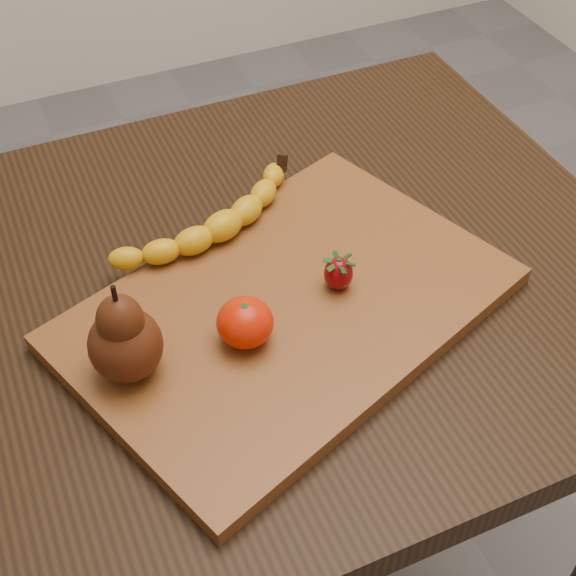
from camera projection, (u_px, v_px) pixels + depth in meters
name	position (u px, v px, depth m)	size (l,w,h in m)	color
table	(211.00, 349.00, 0.95)	(1.00, 0.70, 0.76)	black
cutting_board	(288.00, 308.00, 0.85)	(0.45, 0.30, 0.02)	brown
banana	(223.00, 226.00, 0.90)	(0.22, 0.06, 0.03)	#F1B10B
pear	(122.00, 331.00, 0.74)	(0.07, 0.07, 0.11)	#4F210C
mandarin	(245.00, 322.00, 0.78)	(0.06, 0.06, 0.05)	red
strawberry	(338.00, 272.00, 0.84)	(0.03, 0.03, 0.04)	#840309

